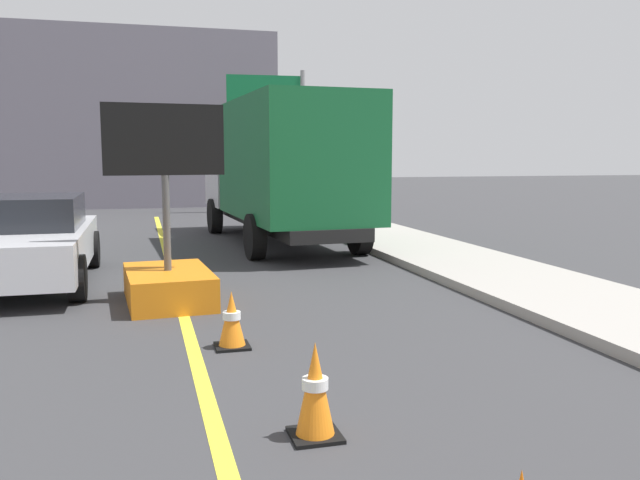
# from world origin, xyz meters

# --- Properties ---
(lane_center_stripe) EXTENTS (0.14, 36.00, 0.01)m
(lane_center_stripe) POSITION_xyz_m (0.00, 6.00, 0.00)
(lane_center_stripe) COLOR yellow
(lane_center_stripe) RESTS_ON ground
(arrow_board_trailer) EXTENTS (1.60, 1.87, 2.70)m
(arrow_board_trailer) POSITION_xyz_m (-0.15, 10.78, 0.48)
(arrow_board_trailer) COLOR orange
(arrow_board_trailer) RESTS_ON ground
(box_truck) EXTENTS (2.78, 7.44, 3.20)m
(box_truck) POSITION_xyz_m (2.62, 16.25, 1.75)
(box_truck) COLOR black
(box_truck) RESTS_ON ground
(pickup_car) EXTENTS (2.08, 4.47, 1.38)m
(pickup_car) POSITION_xyz_m (-2.28, 12.70, 0.70)
(pickup_car) COLOR silver
(pickup_car) RESTS_ON ground
(highway_guide_sign) EXTENTS (2.79, 0.25, 5.00)m
(highway_guide_sign) POSITION_xyz_m (4.41, 24.75, 3.42)
(highway_guide_sign) COLOR gray
(highway_guide_sign) RESTS_ON ground
(far_building_block) EXTENTS (17.82, 9.21, 6.85)m
(far_building_block) POSITION_xyz_m (-3.99, 32.37, 3.43)
(far_building_block) COLOR slate
(far_building_block) RESTS_ON ground
(traffic_cone_mid_lane) EXTENTS (0.36, 0.36, 0.70)m
(traffic_cone_mid_lane) POSITION_xyz_m (0.68, 6.02, 0.35)
(traffic_cone_mid_lane) COLOR black
(traffic_cone_mid_lane) RESTS_ON ground
(traffic_cone_far_lane) EXTENTS (0.36, 0.36, 0.60)m
(traffic_cone_far_lane) POSITION_xyz_m (0.40, 8.40, 0.30)
(traffic_cone_far_lane) COLOR black
(traffic_cone_far_lane) RESTS_ON ground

